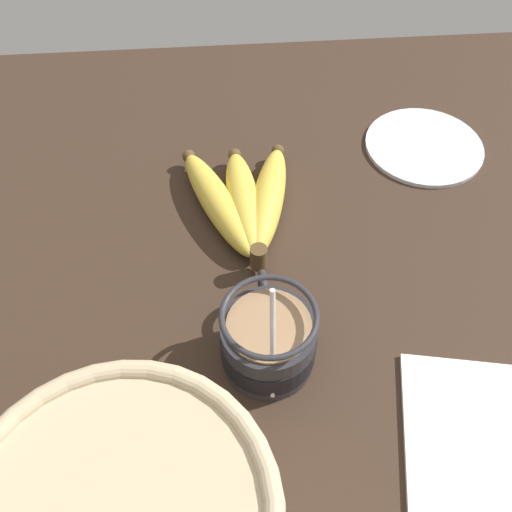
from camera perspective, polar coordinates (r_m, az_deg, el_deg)
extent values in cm
cube|color=#332319|center=(64.31, 0.80, -7.46)|extent=(112.09, 112.09, 2.62)
cylinder|color=#28282D|center=(58.10, 0.94, -8.76)|extent=(9.54, 9.54, 6.70)
cylinder|color=black|center=(58.41, 0.93, -8.93)|extent=(9.74, 9.74, 2.99)
torus|color=#28282D|center=(60.29, 0.46, -3.72)|extent=(5.00, 0.90, 5.00)
cylinder|color=#997551|center=(55.13, 0.98, -6.98)|extent=(8.34, 8.34, 0.40)
torus|color=#28282D|center=(53.65, 1.01, -6.01)|extent=(9.54, 9.54, 0.60)
cylinder|color=silver|center=(52.22, 1.34, -9.13)|extent=(3.59, 0.50, 13.71)
ellipsoid|color=silver|center=(58.93, 1.07, -11.05)|extent=(3.00, 2.00, 0.80)
cylinder|color=#4C381E|center=(64.90, -0.08, -0.14)|extent=(2.00, 2.00, 3.00)
ellipsoid|color=gold|center=(72.29, 1.21, 5.69)|extent=(18.87, 8.19, 3.91)
sphere|color=#4C381E|center=(78.95, 2.20, 10.45)|extent=(1.76, 1.76, 1.76)
ellipsoid|color=gold|center=(71.95, -1.25, 5.47)|extent=(17.78, 5.20, 4.00)
sphere|color=#4C381E|center=(78.25, -2.14, 10.04)|extent=(1.80, 1.80, 1.80)
ellipsoid|color=gold|center=(72.03, -3.85, 5.35)|extent=(19.35, 10.75, 3.91)
sphere|color=#4C381E|center=(78.62, -6.73, 9.87)|extent=(1.76, 1.76, 1.76)
cube|color=white|center=(60.54, 20.60, -17.17)|extent=(19.73, 15.58, 0.60)
cylinder|color=silver|center=(85.59, 16.45, 10.50)|extent=(16.55, 16.55, 0.60)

